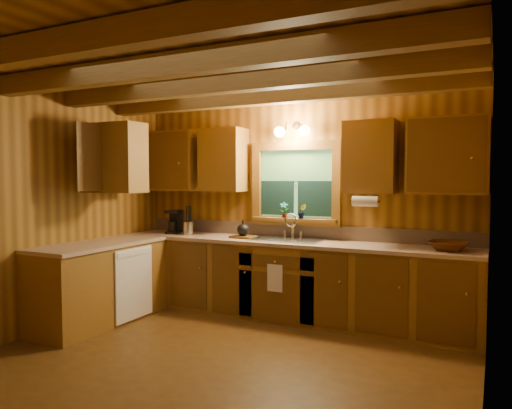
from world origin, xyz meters
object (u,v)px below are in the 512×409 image
object	(u,v)px
coffee_maker	(175,222)
cutting_board	(243,237)
sink	(287,244)
wicker_basket	(448,246)

from	to	relation	value
coffee_maker	cutting_board	bearing A→B (deg)	-23.44
sink	cutting_board	distance (m)	0.56
sink	cutting_board	xyz separation A→B (m)	(-0.55, -0.04, 0.06)
wicker_basket	cutting_board	bearing A→B (deg)	179.70
wicker_basket	sink	bearing A→B (deg)	178.13
coffee_maker	wicker_basket	size ratio (longest dim) A/B	0.79
coffee_maker	cutting_board	distance (m)	1.05
coffee_maker	wicker_basket	xyz separation A→B (m)	(3.33, -0.07, -0.10)
sink	coffee_maker	distance (m)	1.60
coffee_maker	cutting_board	xyz separation A→B (m)	(1.04, -0.06, -0.14)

